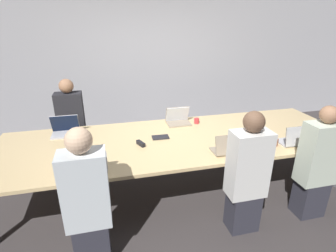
{
  "coord_description": "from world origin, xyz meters",
  "views": [
    {
      "loc": [
        -0.9,
        -3.04,
        2.18
      ],
      "look_at": [
        -0.12,
        0.1,
        0.87
      ],
      "focal_mm": 28.0,
      "sensor_mm": 36.0,
      "label": 1
    }
  ],
  "objects_px": {
    "person_near_right": "(317,166)",
    "cup_far_center": "(197,121)",
    "laptop_near_midright": "(228,148)",
    "person_far_left": "(72,124)",
    "cup_near_midright": "(247,145)",
    "cup_near_left": "(67,166)",
    "laptop_far_left": "(65,129)",
    "stapler": "(141,144)",
    "cup_near_right": "(274,142)",
    "person_near_left": "(87,202)",
    "laptop_far_center": "(178,119)",
    "laptop_near_left": "(92,165)",
    "person_near_midright": "(247,176)",
    "laptop_near_right": "(294,139)"
  },
  "relations": [
    {
      "from": "person_near_right",
      "to": "cup_far_center",
      "type": "height_order",
      "value": "person_near_right"
    },
    {
      "from": "laptop_near_midright",
      "to": "person_far_left",
      "type": "bearing_deg",
      "value": -39.32
    },
    {
      "from": "cup_near_midright",
      "to": "cup_near_left",
      "type": "bearing_deg",
      "value": -179.82
    },
    {
      "from": "laptop_far_left",
      "to": "stapler",
      "type": "xyz_separation_m",
      "value": [
        0.95,
        -0.61,
        -0.05
      ]
    },
    {
      "from": "cup_near_right",
      "to": "cup_near_midright",
      "type": "height_order",
      "value": "cup_near_right"
    },
    {
      "from": "cup_near_midright",
      "to": "person_near_left",
      "type": "relative_size",
      "value": 0.06
    },
    {
      "from": "laptop_far_center",
      "to": "laptop_far_left",
      "type": "relative_size",
      "value": 0.98
    },
    {
      "from": "person_near_right",
      "to": "cup_far_center",
      "type": "relative_size",
      "value": 16.93
    },
    {
      "from": "laptop_near_left",
      "to": "stapler",
      "type": "xyz_separation_m",
      "value": [
        0.57,
        0.47,
        -0.04
      ]
    },
    {
      "from": "laptop_near_left",
      "to": "laptop_far_left",
      "type": "height_order",
      "value": "laptop_far_left"
    },
    {
      "from": "cup_near_midright",
      "to": "cup_near_left",
      "type": "xyz_separation_m",
      "value": [
        -2.08,
        -0.01,
        0.01
      ]
    },
    {
      "from": "person_near_midright",
      "to": "cup_near_midright",
      "type": "height_order",
      "value": "person_near_midright"
    },
    {
      "from": "laptop_far_left",
      "to": "person_far_left",
      "type": "bearing_deg",
      "value": 87.28
    },
    {
      "from": "laptop_near_right",
      "to": "person_far_left",
      "type": "bearing_deg",
      "value": -28.81
    },
    {
      "from": "cup_far_center",
      "to": "person_near_right",
      "type": "bearing_deg",
      "value": -56.32
    },
    {
      "from": "laptop_near_right",
      "to": "laptop_near_left",
      "type": "xyz_separation_m",
      "value": [
        -2.45,
        -0.04,
        -0.01
      ]
    },
    {
      "from": "cup_near_right",
      "to": "person_near_left",
      "type": "xyz_separation_m",
      "value": [
        -2.24,
        -0.54,
        -0.08
      ]
    },
    {
      "from": "cup_near_right",
      "to": "laptop_near_midright",
      "type": "xyz_separation_m",
      "value": [
        -0.65,
        -0.05,
        0.03
      ]
    },
    {
      "from": "person_near_midright",
      "to": "person_far_left",
      "type": "bearing_deg",
      "value": -46.12
    },
    {
      "from": "laptop_near_left",
      "to": "cup_far_center",
      "type": "bearing_deg",
      "value": -145.75
    },
    {
      "from": "laptop_far_left",
      "to": "cup_near_left",
      "type": "bearing_deg",
      "value": -83.08
    },
    {
      "from": "person_near_right",
      "to": "person_near_left",
      "type": "relative_size",
      "value": 0.98
    },
    {
      "from": "person_near_midright",
      "to": "cup_near_left",
      "type": "distance_m",
      "value": 1.88
    },
    {
      "from": "cup_near_midright",
      "to": "laptop_near_right",
      "type": "bearing_deg",
      "value": -3.92
    },
    {
      "from": "laptop_far_left",
      "to": "person_far_left",
      "type": "height_order",
      "value": "person_far_left"
    },
    {
      "from": "cup_near_right",
      "to": "person_near_left",
      "type": "relative_size",
      "value": 0.07
    },
    {
      "from": "person_near_midright",
      "to": "person_far_left",
      "type": "height_order",
      "value": "same"
    },
    {
      "from": "laptop_near_right",
      "to": "laptop_near_midright",
      "type": "relative_size",
      "value": 0.96
    },
    {
      "from": "cup_near_left",
      "to": "person_near_left",
      "type": "bearing_deg",
      "value": -68.29
    },
    {
      "from": "laptop_near_midright",
      "to": "stapler",
      "type": "bearing_deg",
      "value": -24.7
    },
    {
      "from": "cup_far_center",
      "to": "person_far_left",
      "type": "height_order",
      "value": "person_far_left"
    },
    {
      "from": "cup_near_right",
      "to": "laptop_far_left",
      "type": "bearing_deg",
      "value": 158.78
    },
    {
      "from": "cup_near_left",
      "to": "cup_far_center",
      "type": "xyz_separation_m",
      "value": [
        1.77,
        0.95,
        -0.01
      ]
    },
    {
      "from": "cup_near_midright",
      "to": "laptop_far_center",
      "type": "relative_size",
      "value": 0.25
    },
    {
      "from": "laptop_near_midright",
      "to": "cup_near_left",
      "type": "bearing_deg",
      "value": -1.55
    },
    {
      "from": "cup_near_left",
      "to": "cup_near_midright",
      "type": "bearing_deg",
      "value": 0.18
    },
    {
      "from": "cup_near_midright",
      "to": "cup_near_left",
      "type": "height_order",
      "value": "cup_near_left"
    },
    {
      "from": "person_far_left",
      "to": "cup_near_left",
      "type": "bearing_deg",
      "value": -86.29
    },
    {
      "from": "laptop_near_left",
      "to": "person_near_left",
      "type": "height_order",
      "value": "person_near_left"
    },
    {
      "from": "person_near_right",
      "to": "person_far_left",
      "type": "distance_m",
      "value": 3.43
    },
    {
      "from": "laptop_near_midright",
      "to": "laptop_far_center",
      "type": "relative_size",
      "value": 1.01
    },
    {
      "from": "cup_near_right",
      "to": "stapler",
      "type": "bearing_deg",
      "value": 166.32
    },
    {
      "from": "cup_near_right",
      "to": "laptop_near_left",
      "type": "height_order",
      "value": "laptop_near_left"
    },
    {
      "from": "laptop_near_right",
      "to": "person_near_midright",
      "type": "relative_size",
      "value": 0.25
    },
    {
      "from": "laptop_near_left",
      "to": "person_far_left",
      "type": "height_order",
      "value": "person_far_left"
    },
    {
      "from": "cup_near_left",
      "to": "person_far_left",
      "type": "bearing_deg",
      "value": 93.71
    },
    {
      "from": "person_near_right",
      "to": "cup_far_center",
      "type": "bearing_deg",
      "value": -56.32
    },
    {
      "from": "cup_near_right",
      "to": "cup_near_left",
      "type": "height_order",
      "value": "cup_near_left"
    },
    {
      "from": "laptop_near_right",
      "to": "person_far_left",
      "type": "distance_m",
      "value": 3.21
    },
    {
      "from": "person_near_midright",
      "to": "cup_far_center",
      "type": "height_order",
      "value": "person_near_midright"
    }
  ]
}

